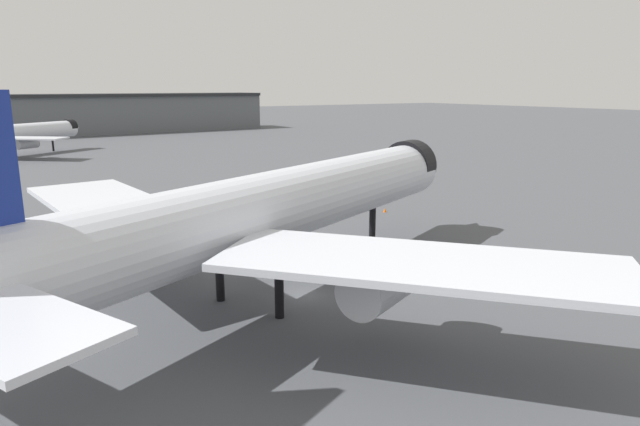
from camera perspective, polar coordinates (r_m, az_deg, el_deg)
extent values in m
plane|color=#4C4F54|center=(52.52, -1.60, -8.42)|extent=(900.00, 900.00, 0.00)
cylinder|color=silver|center=(49.46, -5.30, 0.47)|extent=(58.07, 29.17, 6.53)
cone|color=silver|center=(74.77, 9.54, 4.58)|extent=(9.10, 8.67, 6.40)
cylinder|color=black|center=(73.52, 9.13, 4.84)|extent=(5.25, 7.22, 6.60)
cube|color=silver|center=(58.81, -21.01, 0.84)|extent=(11.78, 27.77, 0.52)
cylinder|color=#B7BAC1|center=(57.53, -17.80, -1.37)|extent=(9.16, 6.56, 3.59)
cube|color=silver|center=(37.23, 10.43, -5.18)|extent=(24.94, 26.83, 0.52)
cylinder|color=#B7BAC1|center=(40.47, 6.91, -6.79)|extent=(9.16, 6.56, 3.59)
cube|color=silver|center=(27.92, -29.71, -9.77)|extent=(9.17, 12.08, 0.39)
cylinder|color=black|center=(66.40, 5.41, -1.52)|extent=(0.78, 0.78, 5.23)
cylinder|color=black|center=(51.13, -10.31, -6.12)|extent=(0.78, 0.78, 5.23)
cylinder|color=black|center=(46.81, -4.24, -7.75)|extent=(0.78, 0.78, 5.23)
cylinder|color=silver|center=(177.67, -29.37, 7.17)|extent=(38.84, 26.46, 4.90)
cone|color=silver|center=(190.79, -24.17, 7.98)|extent=(7.11, 6.92, 4.80)
cylinder|color=black|center=(190.13, -24.41, 8.06)|extent=(4.47, 5.37, 4.95)
cube|color=silver|center=(166.09, -27.83, 6.84)|extent=(19.00, 17.61, 0.39)
cylinder|color=#B7BAC1|center=(168.67, -27.97, 6.34)|extent=(6.49, 5.42, 2.70)
cylinder|color=black|center=(186.25, -25.83, 6.36)|extent=(0.59, 0.59, 3.92)
cylinder|color=black|center=(174.72, -29.28, 5.65)|extent=(0.59, 0.59, 3.92)
cube|color=slate|center=(241.20, -29.80, 8.48)|extent=(209.93, 28.31, 14.98)
cube|color=#232628|center=(240.94, -30.02, 10.39)|extent=(210.01, 30.16, 1.20)
cone|color=#F2600C|center=(86.59, 6.69, 0.31)|extent=(0.53, 0.53, 0.66)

